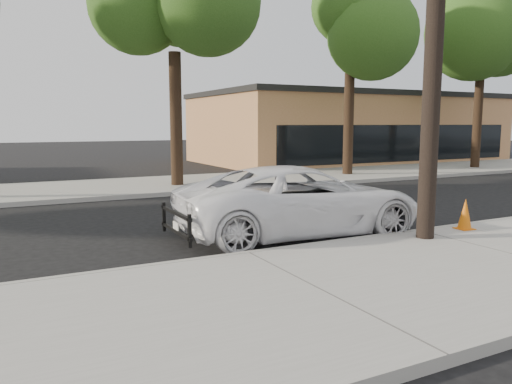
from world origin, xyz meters
The scene contains 9 objects.
ground centered at (0.00, 0.00, 0.00)m, with size 120.00×120.00×0.00m, color black.
near_sidewalk centered at (0.00, -4.30, 0.07)m, with size 90.00×4.40×0.15m, color gray.
far_sidewalk centered at (0.00, 8.50, 0.07)m, with size 90.00×5.00×0.15m, color gray.
curb_near centered at (0.00, -2.10, 0.07)m, with size 90.00×0.12×0.16m, color #9E9B93.
building_main centered at (16.00, 16.00, 2.00)m, with size 18.00×10.00×4.00m, color #AB7147.
tree_d centered at (10.20, 7.95, 6.37)m, with size 4.50×4.35×8.75m.
tree_e centered at (18.21, 7.74, 6.70)m, with size 4.80×4.65×9.25m.
police_cruiser centered at (1.93, -0.77, 0.74)m, with size 2.47×5.36×1.49m, color white.
traffic_cone centered at (4.95, -2.50, 0.47)m, with size 0.36×0.36×0.66m.
Camera 1 is at (-3.76, -9.72, 2.38)m, focal length 35.00 mm.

